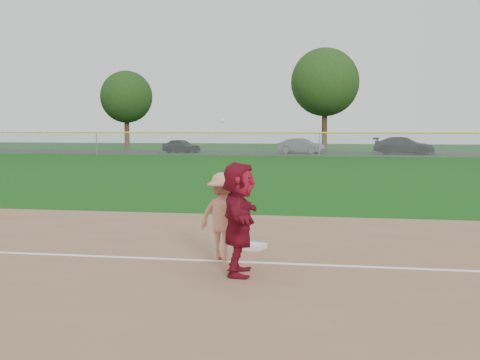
% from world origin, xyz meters
% --- Properties ---
extents(ground, '(160.00, 160.00, 0.00)m').
position_xyz_m(ground, '(0.00, 0.00, 0.00)').
color(ground, '#0F470D').
rests_on(ground, ground).
extents(foul_line, '(60.00, 0.10, 0.01)m').
position_xyz_m(foul_line, '(0.00, -0.80, 0.03)').
color(foul_line, white).
rests_on(foul_line, infield_dirt).
extents(parking_asphalt, '(120.00, 10.00, 0.01)m').
position_xyz_m(parking_asphalt, '(0.00, 46.00, 0.01)').
color(parking_asphalt, black).
rests_on(parking_asphalt, ground).
extents(first_base, '(0.57, 0.57, 0.10)m').
position_xyz_m(first_base, '(0.44, 0.41, 0.07)').
color(first_base, silver).
rests_on(first_base, infield_dirt).
extents(base_runner, '(0.76, 1.78, 1.86)m').
position_xyz_m(base_runner, '(0.55, -1.70, 0.95)').
color(base_runner, maroon).
rests_on(base_runner, infield_dirt).
extents(car_left, '(4.21, 3.00, 1.33)m').
position_xyz_m(car_left, '(-13.43, 44.80, 0.67)').
color(car_left, black).
rests_on(car_left, parking_asphalt).
extents(car_mid, '(4.53, 2.52, 1.42)m').
position_xyz_m(car_mid, '(-1.91, 45.29, 0.72)').
color(car_mid, '#585B60').
rests_on(car_mid, parking_asphalt).
extents(car_right, '(5.74, 3.13, 1.58)m').
position_xyz_m(car_right, '(7.44, 45.27, 0.80)').
color(car_right, black).
rests_on(car_right, parking_asphalt).
extents(first_base_play, '(1.19, 1.04, 2.58)m').
position_xyz_m(first_base_play, '(0.08, -0.67, 0.82)').
color(first_base_play, '#ADADB0').
rests_on(first_base_play, infield_dirt).
extents(outfield_fence, '(110.00, 0.12, 110.00)m').
position_xyz_m(outfield_fence, '(0.00, 40.00, 1.96)').
color(outfield_fence, '#999EA0').
rests_on(outfield_fence, ground).
extents(tree_1, '(5.80, 5.80, 8.75)m').
position_xyz_m(tree_1, '(-22.00, 53.00, 5.83)').
color(tree_1, '#372414').
rests_on(tree_1, ground).
extents(tree_2, '(7.00, 7.00, 10.58)m').
position_xyz_m(tree_2, '(0.00, 51.50, 7.06)').
color(tree_2, '#352313').
rests_on(tree_2, ground).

